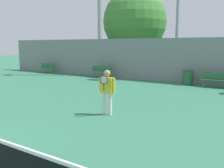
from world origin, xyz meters
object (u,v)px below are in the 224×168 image
Objects in this scene: bench_courtside_near at (218,79)px; bench_by_gate at (47,67)px; tennis_player at (107,89)px; trash_bin at (188,77)px; bench_courtside_far at (101,71)px; tree_green_broad at (135,21)px; light_pole_far_right at (178,3)px.

bench_courtside_near is 14.46m from bench_by_gate.
trash_bin is (0.09, 8.69, -0.47)m from tennis_player.
bench_by_gate is at bearing -179.17° from trash_bin.
tennis_player is 0.91× the size of bench_courtside_far.
bench_courtside_far is at bearing -89.64° from tree_green_broad.
tennis_player is 10.75m from bench_courtside_far.
light_pole_far_right is (5.22, 1.86, 4.79)m from bench_courtside_far.
trash_bin is 9.36m from tree_green_broad.
light_pole_far_right is at bearing 9.47° from bench_by_gate.
tree_green_broad reaches higher than bench_courtside_far.
light_pole_far_right is at bearing 85.73° from tennis_player.
bench_courtside_near is 1.18× the size of bench_by_gate.
bench_by_gate is (-12.53, 8.51, -0.38)m from tennis_player.
bench_courtside_far is at bearing -178.44° from trash_bin.
bench_by_gate is 12.31m from light_pole_far_right.
tennis_player is 0.84× the size of bench_courtside_near.
trash_bin is (-1.84, 0.18, -0.08)m from bench_courtside_near.
bench_courtside_near is 10.81m from tree_green_broad.
bench_courtside_far is 0.21× the size of light_pole_far_right.
tree_green_broad is (-8.52, 5.27, 4.04)m from bench_courtside_near.
bench_by_gate is 8.91m from tree_green_broad.
tree_green_broad is (5.93, 5.27, 4.05)m from bench_by_gate.
tennis_player is 15.71m from tree_green_broad.
bench_by_gate is 0.19× the size of light_pole_far_right.
bench_courtside_far is 6.65m from trash_bin.
tennis_player is at bearing -64.42° from tree_green_broad.
tennis_player is at bearing -34.17° from bench_by_gate.
tennis_player reaches higher than bench_courtside_near.
trash_bin is at bearing 174.37° from bench_courtside_near.
tennis_player is at bearing -82.61° from light_pole_far_right.
trash_bin reaches higher than bench_courtside_near.
tree_green_broad is (-0.03, 5.27, 4.05)m from bench_courtside_far.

